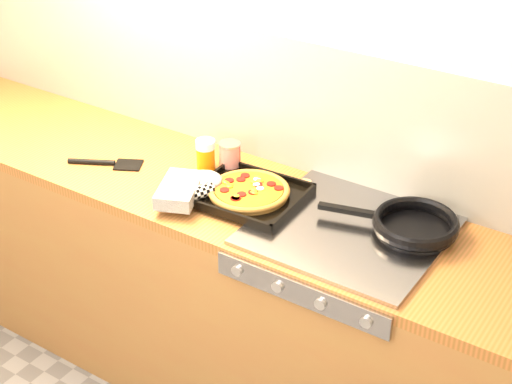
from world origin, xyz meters
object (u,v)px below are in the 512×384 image
Objects in this scene: frying_pan at (414,225)px; tomato_can at (230,157)px; juice_glass at (206,155)px; pizza_on_tray at (230,191)px.

frying_pan is 0.74m from tomato_can.
juice_glass reaches higher than frying_pan.
pizza_on_tray is 0.63m from frying_pan.
pizza_on_tray is at bearing -33.08° from juice_glass.
juice_glass is at bearing -179.02° from frying_pan.
pizza_on_tray is 0.22m from tomato_can.
tomato_can reaches higher than pizza_on_tray.
pizza_on_tray is 0.99× the size of frying_pan.
tomato_can is (-0.74, 0.03, 0.02)m from frying_pan.
frying_pan is 0.82m from juice_glass.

